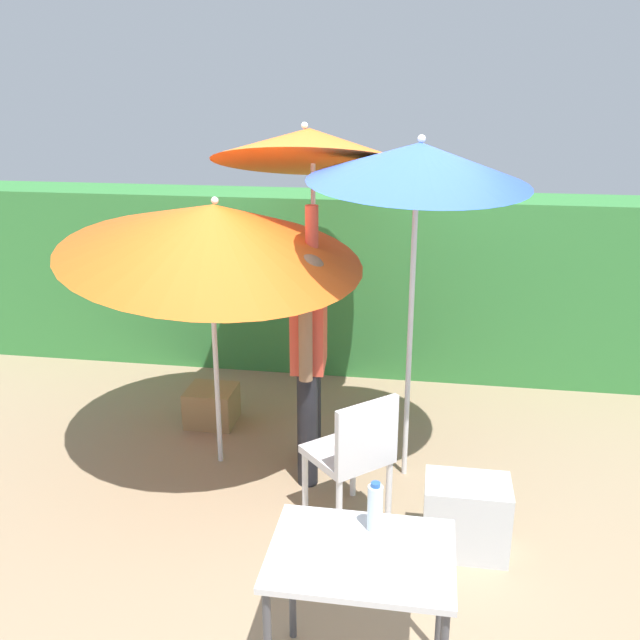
# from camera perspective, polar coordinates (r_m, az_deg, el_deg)

# --- Properties ---
(ground_plane) EXTENTS (24.00, 24.00, 0.00)m
(ground_plane) POSITION_cam_1_polar(r_m,az_deg,el_deg) (5.05, -0.56, -13.02)
(ground_plane) COLOR #9E8466
(hedge_row) EXTENTS (8.00, 0.70, 1.68)m
(hedge_row) POSITION_cam_1_polar(r_m,az_deg,el_deg) (6.75, 2.63, 3.10)
(hedge_row) COLOR #38843D
(hedge_row) RESTS_ON ground_plane
(umbrella_rainbow) EXTENTS (1.42, 1.42, 2.38)m
(umbrella_rainbow) POSITION_cam_1_polar(r_m,az_deg,el_deg) (4.49, 8.03, 12.45)
(umbrella_rainbow) COLOR silver
(umbrella_rainbow) RESTS_ON ground_plane
(umbrella_orange) EXTENTS (1.47, 1.48, 2.52)m
(umbrella_orange) POSITION_cam_1_polar(r_m,az_deg,el_deg) (5.38, -0.91, 13.90)
(umbrella_orange) COLOR silver
(umbrella_orange) RESTS_ON ground_plane
(umbrella_yellow) EXTENTS (2.10, 2.08, 2.11)m
(umbrella_yellow) POSITION_cam_1_polar(r_m,az_deg,el_deg) (4.76, -8.70, 7.16)
(umbrella_yellow) COLOR silver
(umbrella_yellow) RESTS_ON ground_plane
(person_vendor) EXTENTS (0.25, 0.56, 1.88)m
(person_vendor) POSITION_cam_1_polar(r_m,az_deg,el_deg) (4.75, -0.89, -2.49)
(person_vendor) COLOR black
(person_vendor) RESTS_ON ground_plane
(chair_plastic) EXTENTS (0.62, 0.62, 0.89)m
(chair_plastic) POSITION_cam_1_polar(r_m,az_deg,el_deg) (4.38, 2.76, -10.62)
(chair_plastic) COLOR silver
(chair_plastic) RESTS_ON ground_plane
(cooler_box) EXTENTS (0.50, 0.34, 0.45)m
(cooler_box) POSITION_cam_1_polar(r_m,az_deg,el_deg) (4.39, 11.76, -15.32)
(cooler_box) COLOR silver
(cooler_box) RESTS_ON ground_plane
(crate_cardboard) EXTENTS (0.39, 0.36, 0.30)m
(crate_cardboard) POSITION_cam_1_polar(r_m,az_deg,el_deg) (5.85, -8.77, -6.87)
(crate_cardboard) COLOR #9E7A4C
(crate_cardboard) RESTS_ON ground_plane
(folding_table) EXTENTS (0.80, 0.60, 0.74)m
(folding_table) POSITION_cam_1_polar(r_m,az_deg,el_deg) (3.24, 3.34, -19.53)
(folding_table) COLOR #4C4C51
(folding_table) RESTS_ON ground_plane
(bottle_water) EXTENTS (0.07, 0.07, 0.24)m
(bottle_water) POSITION_cam_1_polar(r_m,az_deg,el_deg) (3.25, 4.48, -14.90)
(bottle_water) COLOR silver
(bottle_water) RESTS_ON folding_table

